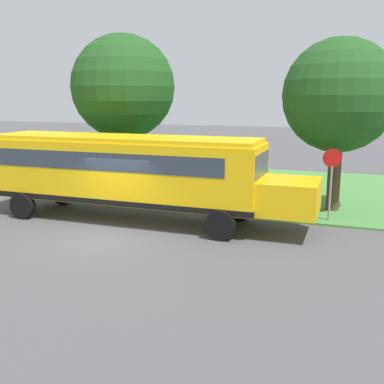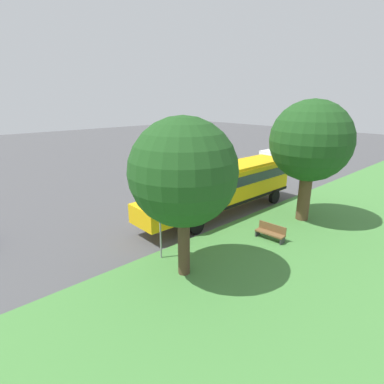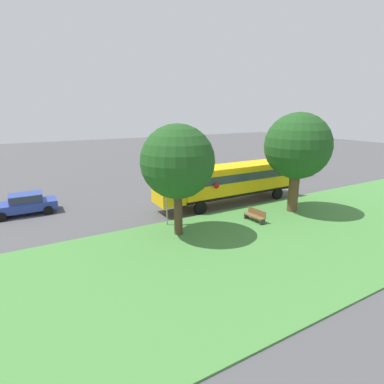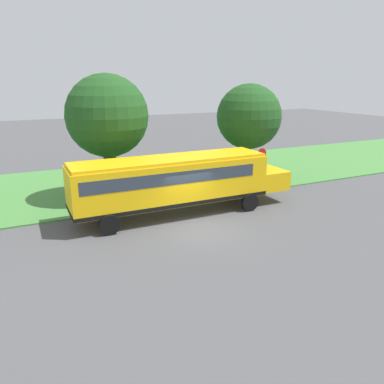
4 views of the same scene
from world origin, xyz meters
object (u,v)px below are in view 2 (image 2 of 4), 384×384
object	(u,v)px
pickup_truck	(267,161)
oak_tree_roadside_mid	(185,172)
school_bus	(226,184)
stop_sign	(160,226)
park_bench	(271,232)
oak_tree_beside_bus	(313,142)

from	to	relation	value
pickup_truck	oak_tree_roadside_mid	world-z (taller)	oak_tree_roadside_mid
school_bus	stop_sign	distance (m)	7.43
pickup_truck	park_bench	world-z (taller)	pickup_truck
school_bus	oak_tree_beside_bus	distance (m)	5.92
park_bench	oak_tree_roadside_mid	bearing A→B (deg)	82.49
oak_tree_roadside_mid	park_bench	size ratio (longest dim) A/B	4.18
pickup_truck	oak_tree_roadside_mid	size ratio (longest dim) A/B	0.79
oak_tree_beside_bus	stop_sign	world-z (taller)	oak_tree_beside_bus
school_bus	oak_tree_beside_bus	bearing A→B (deg)	-149.45
oak_tree_beside_bus	stop_sign	size ratio (longest dim) A/B	2.72
school_bus	park_bench	bearing A→B (deg)	162.07
stop_sign	school_bus	bearing A→B (deg)	-72.75
oak_tree_roadside_mid	school_bus	bearing A→B (deg)	-61.11
school_bus	stop_sign	size ratio (longest dim) A/B	4.53
pickup_truck	stop_sign	distance (m)	20.69
oak_tree_beside_bus	oak_tree_roadside_mid	bearing A→B (deg)	87.01
stop_sign	pickup_truck	bearing A→B (deg)	-69.33
oak_tree_roadside_mid	stop_sign	distance (m)	3.32
stop_sign	oak_tree_roadside_mid	bearing A→B (deg)	-176.48
school_bus	oak_tree_roadside_mid	size ratio (longest dim) A/B	1.82
oak_tree_roadside_mid	park_bench	distance (m)	6.93
oak_tree_roadside_mid	park_bench	world-z (taller)	oak_tree_roadside_mid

